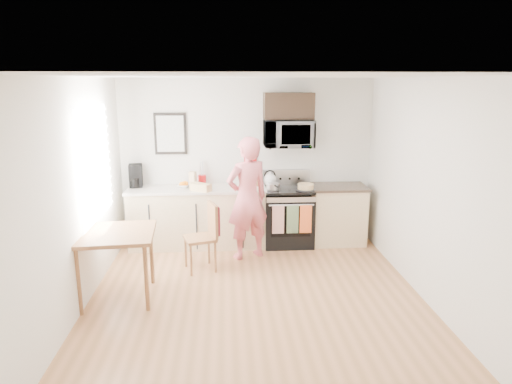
{
  "coord_description": "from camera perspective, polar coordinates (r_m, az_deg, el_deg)",
  "views": [
    {
      "loc": [
        -0.34,
        -4.92,
        2.55
      ],
      "look_at": [
        0.05,
        1.0,
        1.1
      ],
      "focal_mm": 32.0,
      "sensor_mm": 36.0,
      "label": 1
    }
  ],
  "objects": [
    {
      "name": "chair",
      "position": [
        6.3,
        -5.89,
        -4.35
      ],
      "size": [
        0.53,
        0.5,
        0.94
      ],
      "rotation": [
        0.0,
        0.0,
        0.3
      ],
      "color": "brown",
      "rests_on": "floor"
    },
    {
      "name": "milk_carton",
      "position": [
        7.13,
        -7.91,
        1.55
      ],
      "size": [
        0.12,
        0.12,
        0.25
      ],
      "primitive_type": "cube",
      "rotation": [
        0.0,
        0.0,
        -0.32
      ],
      "color": "tan",
      "rests_on": "countertop_left"
    },
    {
      "name": "back_wall",
      "position": [
        7.34,
        -1.11,
        3.89
      ],
      "size": [
        4.0,
        0.04,
        2.6
      ],
      "primitive_type": "cube",
      "color": "silver",
      "rests_on": "floor"
    },
    {
      "name": "ceiling",
      "position": [
        4.94,
        0.15,
        14.29
      ],
      "size": [
        4.0,
        4.6,
        0.04
      ],
      "primitive_type": "cube",
      "color": "silver",
      "rests_on": "back_wall"
    },
    {
      "name": "floor",
      "position": [
        5.55,
        0.14,
        -13.62
      ],
      "size": [
        4.6,
        4.6,
        0.0
      ],
      "primitive_type": "plane",
      "color": "#946239",
      "rests_on": "ground"
    },
    {
      "name": "coffee_maker",
      "position": [
        7.35,
        -14.81,
        1.9
      ],
      "size": [
        0.23,
        0.31,
        0.35
      ],
      "rotation": [
        0.0,
        0.0,
        0.13
      ],
      "color": "black",
      "rests_on": "countertop_left"
    },
    {
      "name": "bread_bag",
      "position": [
        6.9,
        -6.91,
        0.59
      ],
      "size": [
        0.34,
        0.29,
        0.11
      ],
      "primitive_type": "cube",
      "rotation": [
        0.0,
        0.0,
        -0.58
      ],
      "color": "tan",
      "rests_on": "countertop_left"
    },
    {
      "name": "countertop_left",
      "position": [
        7.13,
        -7.42,
        0.37
      ],
      "size": [
        2.14,
        0.64,
        0.04
      ],
      "primitive_type": "cube",
      "color": "beige",
      "rests_on": "cabinet_left"
    },
    {
      "name": "pot",
      "position": [
        6.99,
        2.13,
        0.69
      ],
      "size": [
        0.21,
        0.35,
        0.1
      ],
      "rotation": [
        0.0,
        0.0,
        0.19
      ],
      "color": "#B3B2B7",
      "rests_on": "range"
    },
    {
      "name": "person",
      "position": [
        6.59,
        -1.08,
        -0.81
      ],
      "size": [
        0.78,
        0.67,
        1.8
      ],
      "primitive_type": "imported",
      "rotation": [
        0.0,
        0.0,
        3.58
      ],
      "color": "#B43148",
      "rests_on": "floor"
    },
    {
      "name": "kettle",
      "position": [
        7.22,
        1.75,
        1.61
      ],
      "size": [
        0.21,
        0.21,
        0.26
      ],
      "color": "white",
      "rests_on": "range"
    },
    {
      "name": "knife_block",
      "position": [
        7.21,
        0.16,
        1.69
      ],
      "size": [
        0.11,
        0.15,
        0.22
      ],
      "primitive_type": "cube",
      "rotation": [
        0.0,
        0.0,
        -0.11
      ],
      "color": "brown",
      "rests_on": "countertop_left"
    },
    {
      "name": "cabinet_right",
      "position": [
        7.45,
        10.1,
        -2.89
      ],
      "size": [
        0.84,
        0.6,
        0.9
      ],
      "primitive_type": "cube",
      "color": "tan",
      "rests_on": "floor"
    },
    {
      "name": "wall_art",
      "position": [
        7.29,
        -10.65,
        7.17
      ],
      "size": [
        0.5,
        0.04,
        0.65
      ],
      "color": "black",
      "rests_on": "back_wall"
    },
    {
      "name": "left_wall",
      "position": [
        5.34,
        -21.79,
        -0.83
      ],
      "size": [
        0.04,
        4.6,
        2.6
      ],
      "primitive_type": "cube",
      "color": "silver",
      "rests_on": "floor"
    },
    {
      "name": "window",
      "position": [
        6.03,
        -19.4,
        3.38
      ],
      "size": [
        0.06,
        1.4,
        1.5
      ],
      "color": "silver",
      "rests_on": "left_wall"
    },
    {
      "name": "dining_table",
      "position": [
        5.62,
        -17.15,
        -5.75
      ],
      "size": [
        0.89,
        0.89,
        0.83
      ],
      "rotation": [
        0.0,
        0.0,
        0.07
      ],
      "color": "brown",
      "rests_on": "floor"
    },
    {
      "name": "upper_cabinet",
      "position": [
        7.12,
        4.08,
        10.69
      ],
      "size": [
        0.76,
        0.35,
        0.4
      ],
      "primitive_type": "cube",
      "color": "black",
      "rests_on": "back_wall"
    },
    {
      "name": "cabinet_left",
      "position": [
        7.25,
        -7.3,
        -3.25
      ],
      "size": [
        2.1,
        0.6,
        0.9
      ],
      "primitive_type": "cube",
      "color": "tan",
      "rests_on": "floor"
    },
    {
      "name": "right_wall",
      "position": [
        5.59,
        21.04,
        -0.14
      ],
      "size": [
        0.04,
        4.6,
        2.6
      ],
      "primitive_type": "cube",
      "color": "silver",
      "rests_on": "floor"
    },
    {
      "name": "front_wall",
      "position": [
        2.93,
        3.35,
        -11.61
      ],
      "size": [
        4.0,
        0.04,
        2.6
      ],
      "primitive_type": "cube",
      "color": "silver",
      "rests_on": "floor"
    },
    {
      "name": "cake",
      "position": [
        7.01,
        6.23,
        0.61
      ],
      "size": [
        0.3,
        0.3,
        0.1
      ],
      "color": "black",
      "rests_on": "range"
    },
    {
      "name": "range",
      "position": [
        7.28,
        4.01,
        -3.21
      ],
      "size": [
        0.76,
        0.7,
        1.16
      ],
      "color": "black",
      "rests_on": "floor"
    },
    {
      "name": "wall_trivet",
      "position": [
        7.33,
        -0.71,
        3.88
      ],
      "size": [
        0.2,
        0.02,
        0.2
      ],
      "primitive_type": "cube",
      "color": "#AB0E12",
      "rests_on": "back_wall"
    },
    {
      "name": "utensil_crock",
      "position": [
        7.3,
        -6.77,
        2.07
      ],
      "size": [
        0.12,
        0.12,
        0.37
      ],
      "color": "#AB0E12",
      "rests_on": "countertop_left"
    },
    {
      "name": "fruit_bowl",
      "position": [
        7.17,
        -9.08,
        0.88
      ],
      "size": [
        0.24,
        0.24,
        0.1
      ],
      "color": "white",
      "rests_on": "countertop_left"
    },
    {
      "name": "microwave",
      "position": [
        7.11,
        4.08,
        7.3
      ],
      "size": [
        0.76,
        0.51,
        0.42
      ],
      "primitive_type": "imported",
      "color": "#B3B2B7",
      "rests_on": "back_wall"
    },
    {
      "name": "countertop_right",
      "position": [
        7.33,
        10.26,
        0.63
      ],
      "size": [
        0.88,
        0.64,
        0.04
      ],
      "primitive_type": "cube",
      "color": "black",
      "rests_on": "cabinet_right"
    }
  ]
}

